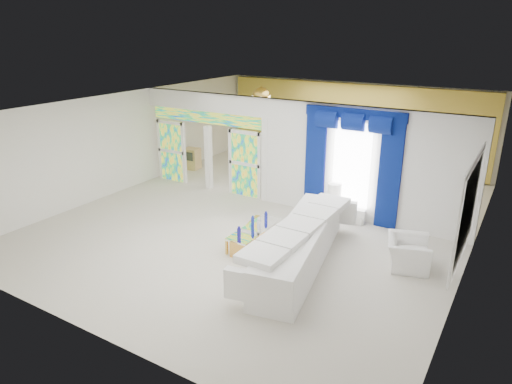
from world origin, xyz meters
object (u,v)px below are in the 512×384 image
Objects in this scene: armchair at (408,253)px; grand_piano at (282,159)px; white_sofa at (301,246)px; coffee_table at (255,236)px; console_table at (344,213)px.

grand_piano reaches higher than armchair.
white_sofa is at bearing -65.32° from grand_piano.
coffee_table is at bearing 86.48° from armchair.
console_table is 1.17× the size of armchair.
white_sofa is 3.76× the size of console_table.
coffee_table is at bearing -117.36° from console_table.
white_sofa reaches higher than coffee_table.
white_sofa is 1.40m from coffee_table.
console_table is at bearing 34.42° from armchair.
grand_piano is (-3.52, 5.73, 0.05)m from white_sofa.
coffee_table is 3.44m from armchair.
armchair is 0.54× the size of grand_piano.
grand_piano is at bearing 33.58° from armchair.
coffee_table is 2.77m from console_table.
console_table is (1.27, 2.46, 0.01)m from coffee_table.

